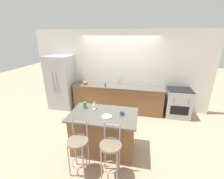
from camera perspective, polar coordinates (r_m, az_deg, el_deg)
ground_plane at (r=5.09m, az=1.37°, el=-9.55°), size 18.00×18.00×0.00m
wall_back at (r=5.21m, az=2.80°, el=7.12°), size 6.00×0.07×2.70m
back_counter at (r=5.20m, az=2.11°, el=-3.24°), size 3.05×0.64×0.91m
sink_faucet at (r=5.18m, az=2.55°, el=3.61°), size 0.02×0.13×0.22m
kitchen_island at (r=3.49m, az=-3.20°, el=-15.90°), size 1.45×0.89×0.93m
refrigerator at (r=5.63m, az=-18.70°, el=2.63°), size 0.85×0.78×1.86m
oven_range at (r=5.26m, az=23.81°, el=-4.69°), size 0.73×0.63×0.93m
bar_stool_near at (r=3.00m, az=-12.72°, el=-20.32°), size 0.38×0.38×1.08m
bar_stool_far at (r=2.85m, az=-0.49°, el=-22.19°), size 0.38×0.38×1.08m
dinner_plate at (r=3.14m, az=-2.08°, el=-10.14°), size 0.22×0.22×0.02m
wine_glass at (r=3.40m, az=-6.77°, el=-5.19°), size 0.07×0.07×0.20m
coffee_mug at (r=3.18m, az=3.76°, el=-8.92°), size 0.11×0.08×0.09m
tumbler_cup at (r=3.51m, az=-10.31°, el=-5.83°), size 0.08×0.08×0.15m
pumpkin_decoration at (r=5.24m, az=-10.12°, el=2.67°), size 0.16×0.16×0.15m
soap_bottle at (r=4.89m, az=-2.59°, el=1.73°), size 0.05×0.05×0.16m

